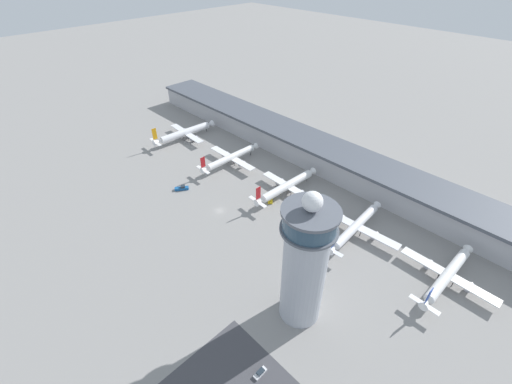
# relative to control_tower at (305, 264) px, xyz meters

# --- Properties ---
(ground_plane) EXTENTS (1000.00, 1000.00, 0.00)m
(ground_plane) POSITION_rel_control_tower_xyz_m (-63.10, 15.36, -24.60)
(ground_plane) COLOR gray
(terminal_building) EXTENTS (270.35, 25.00, 13.85)m
(terminal_building) POSITION_rel_control_tower_xyz_m (-63.10, 85.36, -17.58)
(terminal_building) COLOR #B2B2B7
(terminal_building) RESTS_ON ground
(control_tower) EXTENTS (17.18, 17.18, 52.21)m
(control_tower) POSITION_rel_control_tower_xyz_m (0.00, 0.00, 0.00)
(control_tower) COLOR #ADB2BC
(control_tower) RESTS_ON ground
(airplane_gate_alpha) EXTENTS (34.33, 44.63, 14.06)m
(airplane_gate_alpha) POSITION_rel_control_tower_xyz_m (-137.29, 47.55, -20.18)
(airplane_gate_alpha) COLOR white
(airplane_gate_alpha) RESTS_ON ground
(airplane_gate_bravo) EXTENTS (35.43, 41.38, 12.63)m
(airplane_gate_bravo) POSITION_rel_control_tower_xyz_m (-91.79, 47.89, -20.05)
(airplane_gate_bravo) COLOR white
(airplane_gate_bravo) RESTS_ON ground
(airplane_gate_charlie) EXTENTS (34.06, 42.73, 13.17)m
(airplane_gate_charlie) POSITION_rel_control_tower_xyz_m (-50.04, 49.87, -20.14)
(airplane_gate_charlie) COLOR white
(airplane_gate_charlie) RESTS_ON ground
(airplane_gate_delta) EXTENTS (40.11, 42.00, 12.25)m
(airplane_gate_delta) POSITION_rel_control_tower_xyz_m (-8.37, 48.69, -20.36)
(airplane_gate_delta) COLOR white
(airplane_gate_delta) RESTS_ON ground
(airplane_gate_echo) EXTENTS (36.63, 40.56, 12.36)m
(airplane_gate_echo) POSITION_rel_control_tower_xyz_m (31.00, 49.77, -20.44)
(airplane_gate_echo) COLOR white
(airplane_gate_echo) RESTS_ON ground
(service_truck_catering) EXTENTS (5.89, 7.25, 2.41)m
(service_truck_catering) POSITION_rel_control_tower_xyz_m (-90.81, 12.60, -23.77)
(service_truck_catering) COLOR black
(service_truck_catering) RESTS_ON ground
(service_truck_fuel) EXTENTS (5.09, 6.22, 2.43)m
(service_truck_fuel) POSITION_rel_control_tower_xyz_m (-16.61, 44.29, -23.76)
(service_truck_fuel) COLOR black
(service_truck_fuel) RESTS_ON ground
(service_truck_baggage) EXTENTS (7.47, 7.72, 2.46)m
(service_truck_baggage) POSITION_rel_control_tower_xyz_m (-52.48, 40.11, -23.75)
(service_truck_baggage) COLOR black
(service_truck_baggage) RESTS_ON ground
(car_green_van) EXTENTS (1.79, 4.55, 1.55)m
(car_green_van) POSITION_rel_control_tower_xyz_m (5.96, -25.36, -24.00)
(car_green_van) COLOR black
(car_green_van) RESTS_ON ground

